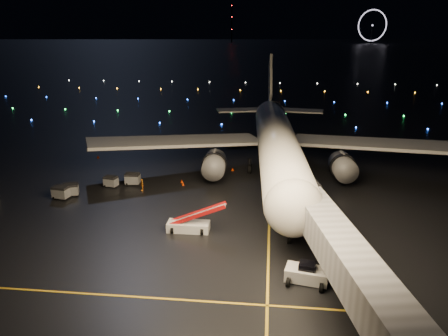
{
  "coord_description": "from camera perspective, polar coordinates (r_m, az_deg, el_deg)",
  "views": [
    {
      "loc": [
        11.78,
        -41.71,
        22.23
      ],
      "look_at": [
        5.93,
        12.0,
        5.0
      ],
      "focal_mm": 35.0,
      "sensor_mm": 36.0,
      "label": 1
    }
  ],
  "objects": [
    {
      "name": "ground",
      "position": [
        342.64,
        4.36,
        13.92
      ],
      "size": [
        2000.0,
        2000.0,
        0.0
      ],
      "primitive_type": "plane",
      "color": "black",
      "rests_on": "ground"
    },
    {
      "name": "lane_centre",
      "position": [
        60.91,
        6.01,
        -3.81
      ],
      "size": [
        0.25,
        80.0,
        0.02
      ],
      "primitive_type": "cube",
      "color": "gold",
      "rests_on": "ground"
    },
    {
      "name": "lane_cross",
      "position": [
        42.2,
        -18.98,
        -15.16
      ],
      "size": [
        60.0,
        0.25,
        0.02
      ],
      "primitive_type": "cube",
      "color": "gold",
      "rests_on": "ground"
    },
    {
      "name": "airliner",
      "position": [
        71.01,
        6.92,
        6.51
      ],
      "size": [
        63.96,
        61.09,
        17.25
      ],
      "primitive_type": null,
      "rotation": [
        0.0,
        0.0,
        0.05
      ],
      "color": "white",
      "rests_on": "ground"
    },
    {
      "name": "pushback_tug",
      "position": [
        41.91,
        10.76,
        -13.22
      ],
      "size": [
        4.19,
        2.75,
        1.84
      ],
      "primitive_type": "cube",
      "rotation": [
        0.0,
        0.0,
        -0.2
      ],
      "color": "silver",
      "rests_on": "ground"
    },
    {
      "name": "belt_loader",
      "position": [
        50.37,
        -4.7,
        -6.41
      ],
      "size": [
        7.1,
        1.97,
        3.44
      ],
      "primitive_type": null,
      "rotation": [
        0.0,
        0.0,
        0.01
      ],
      "color": "silver",
      "rests_on": "ground"
    },
    {
      "name": "crew_c",
      "position": [
        63.78,
        -10.65,
        -2.18
      ],
      "size": [
        0.82,
        1.12,
        1.77
      ],
      "primitive_type": "imported",
      "rotation": [
        0.0,
        0.0,
        -1.15
      ],
      "color": "orange",
      "rests_on": "ground"
    },
    {
      "name": "safety_cone_0",
      "position": [
        65.34,
        -5.37,
        -2.07
      ],
      "size": [
        0.51,
        0.51,
        0.45
      ],
      "primitive_type": "cone",
      "rotation": [
        0.0,
        0.0,
        -0.33
      ],
      "color": "#EB3400",
      "rests_on": "ground"
    },
    {
      "name": "safety_cone_1",
      "position": [
        71.81,
        1.14,
        -0.13
      ],
      "size": [
        0.5,
        0.5,
        0.54
      ],
      "primitive_type": "cone",
      "rotation": [
        0.0,
        0.0,
        0.05
      ],
      "color": "#EB3400",
      "rests_on": "ground"
    },
    {
      "name": "safety_cone_2",
      "position": [
        66.47,
        -5.52,
        -1.71
      ],
      "size": [
        0.53,
        0.53,
        0.49
      ],
      "primitive_type": "cone",
      "rotation": [
        0.0,
        0.0,
        0.25
      ],
      "color": "#EB3400",
      "rests_on": "ground"
    },
    {
      "name": "safety_cone_3",
      "position": [
        82.02,
        -16.14,
        1.44
      ],
      "size": [
        0.54,
        0.54,
        0.52
      ],
      "primitive_type": "cone",
      "rotation": [
        0.0,
        0.0,
        -0.21
      ],
      "color": "#EB3400",
      "rests_on": "ground"
    },
    {
      "name": "ferris_wheel",
      "position": [
        777.98,
        18.81,
        17.07
      ],
      "size": [
        49.33,
        16.8,
        52.0
      ],
      "primitive_type": null,
      "rotation": [
        0.0,
        0.0,
        0.26
      ],
      "color": "black",
      "rests_on": "ground"
    },
    {
      "name": "radio_mast",
      "position": [
        785.06,
        1.02,
        18.39
      ],
      "size": [
        1.8,
        1.8,
        64.0
      ],
      "primitive_type": "cylinder",
      "color": "black",
      "rests_on": "ground"
    },
    {
      "name": "taxiway_lights",
      "position": [
        149.81,
        1.66,
        9.21
      ],
      "size": [
        164.0,
        92.0,
        0.36
      ],
      "primitive_type": null,
      "color": "black",
      "rests_on": "ground"
    },
    {
      "name": "baggage_cart_0",
      "position": [
        66.56,
        -11.85,
        -1.41
      ],
      "size": [
        2.13,
        1.53,
        1.76
      ],
      "primitive_type": "cube",
      "rotation": [
        0.0,
        0.0,
        0.04
      ],
      "color": "gray",
      "rests_on": "ground"
    },
    {
      "name": "baggage_cart_1",
      "position": [
        66.42,
        -14.55,
        -1.73
      ],
      "size": [
        2.09,
        1.64,
        1.59
      ],
      "primitive_type": "cube",
      "rotation": [
        0.0,
        0.0,
        -0.19
      ],
      "color": "gray",
      "rests_on": "ground"
    },
    {
      "name": "baggage_cart_2",
      "position": [
        63.88,
        -20.53,
        -3.02
      ],
      "size": [
        2.25,
        1.72,
        1.76
      ],
      "primitive_type": "cube",
      "rotation": [
        0.0,
        0.0,
        -0.14
      ],
      "color": "gray",
      "rests_on": "ground"
    },
    {
      "name": "baggage_cart_3",
      "position": [
        64.51,
        -19.39,
        -2.7
      ],
      "size": [
        2.4,
        2.01,
        1.74
      ],
      "primitive_type": "cube",
      "rotation": [
        0.0,
        0.0,
        0.33
      ],
      "color": "gray",
      "rests_on": "ground"
    }
  ]
}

